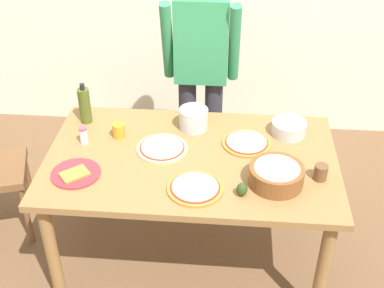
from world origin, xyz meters
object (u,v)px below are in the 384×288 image
plate_with_slice (76,174)px  cup_orange (119,131)px  pizza_raw_on_board (162,148)px  avocado (242,189)px  olive_oil_bottle (85,105)px  pizza_cooked_on_tray (246,143)px  person_cook (201,66)px  cup_small_brown (321,172)px  steel_pot (194,118)px  mixing_bowl_steel (289,128)px  salt_shaker (84,135)px  dining_table (191,170)px  pizza_second_cooked (195,188)px  popcorn_bowl (276,174)px

plate_with_slice → cup_orange: bearing=67.5°
pizza_raw_on_board → avocado: avocado is taller
pizza_raw_on_board → olive_oil_bottle: olive_oil_bottle is taller
pizza_raw_on_board → plate_with_slice: bearing=-147.7°
pizza_cooked_on_tray → plate_with_slice: size_ratio=1.07×
person_cook → olive_oil_bottle: (-0.66, -0.45, -0.07)m
pizza_cooked_on_tray → cup_small_brown: 0.47m
steel_pot → avocado: bearing=-64.0°
olive_oil_bottle → cup_orange: bearing=-33.1°
pizza_cooked_on_tray → steel_pot: bearing=155.3°
olive_oil_bottle → pizza_raw_on_board: bearing=-27.2°
steel_pot → avocado: steel_pot is taller
person_cook → olive_oil_bottle: bearing=-146.0°
mixing_bowl_steel → avocado: mixing_bowl_steel is taller
mixing_bowl_steel → olive_oil_bottle: 1.21m
person_cook → salt_shaker: bearing=-132.3°
plate_with_slice → steel_pot: 0.77m
pizza_cooked_on_tray → cup_orange: size_ratio=3.26×
pizza_cooked_on_tray → mixing_bowl_steel: bearing=27.7°
steel_pot → cup_small_brown: bearing=-31.9°
pizza_raw_on_board → cup_small_brown: (0.85, -0.19, 0.03)m
olive_oil_bottle → salt_shaker: bearing=-78.7°
pizza_cooked_on_tray → steel_pot: 0.35m
pizza_cooked_on_tray → plate_with_slice: bearing=-158.1°
steel_pot → dining_table: bearing=-87.8°
person_cook → pizza_raw_on_board: person_cook is taller
plate_with_slice → salt_shaker: (-0.03, 0.29, 0.04)m
person_cook → dining_table: bearing=-89.9°
pizza_raw_on_board → olive_oil_bottle: size_ratio=1.12×
person_cook → cup_orange: bearing=-126.0°
pizza_second_cooked → steel_pot: size_ratio=1.66×
dining_table → salt_shaker: size_ratio=15.09×
pizza_second_cooked → pizza_raw_on_board: bearing=122.6°
pizza_cooked_on_tray → cup_orange: (-0.74, 0.01, 0.03)m
mixing_bowl_steel → cup_orange: cup_orange is taller
avocado → dining_table: bearing=132.7°
pizza_second_cooked → mixing_bowl_steel: size_ratio=1.44×
mixing_bowl_steel → avocado: size_ratio=2.86×
pizza_raw_on_board → cup_orange: (-0.27, 0.11, 0.03)m
pizza_raw_on_board → pizza_cooked_on_tray: size_ratio=1.03×
pizza_cooked_on_tray → olive_oil_bottle: bearing=170.5°
popcorn_bowl → cup_small_brown: bearing=13.5°
pizza_second_cooked → plate_with_slice: size_ratio=1.11×
dining_table → person_cook: person_cook is taller
pizza_raw_on_board → cup_orange: bearing=158.4°
olive_oil_bottle → cup_orange: olive_oil_bottle is taller
person_cook → mixing_bowl_steel: bearing=-41.2°
pizza_raw_on_board → olive_oil_bottle: (-0.50, 0.26, 0.10)m
pizza_second_cooked → popcorn_bowl: bearing=11.5°
pizza_second_cooked → olive_oil_bottle: size_ratio=1.12×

